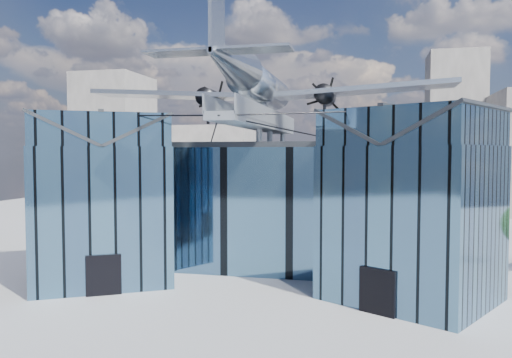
# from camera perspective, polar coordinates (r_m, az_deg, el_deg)

# --- Properties ---
(ground_plane) EXTENTS (120.00, 120.00, 0.00)m
(ground_plane) POSITION_cam_1_polar(r_m,az_deg,el_deg) (35.06, -0.74, -12.00)
(ground_plane) COLOR #959599
(museum) EXTENTS (32.88, 24.50, 17.60)m
(museum) POSITION_cam_1_polar(r_m,az_deg,el_deg) (39.70, 1.23, -2.11)
(museum) COLOR #436989
(museum) RESTS_ON ground
(bg_towers) EXTENTS (77.00, 24.50, 26.00)m
(bg_towers) POSITION_cam_1_polar(r_m,az_deg,el_deg) (83.66, 8.42, 3.60)
(bg_towers) COLOR gray
(bg_towers) RESTS_ON ground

